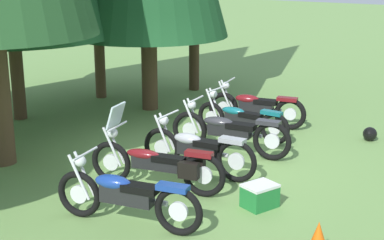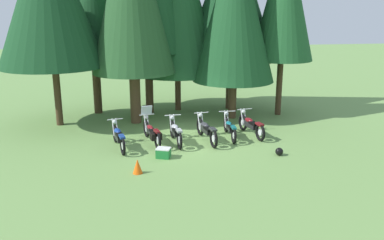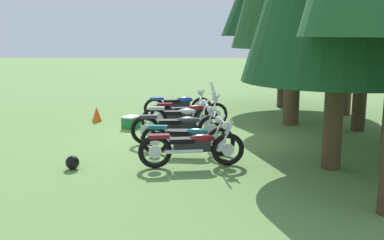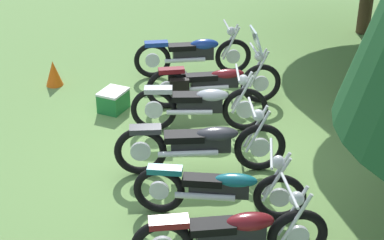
{
  "view_description": "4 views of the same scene",
  "coord_description": "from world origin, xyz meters",
  "px_view_note": "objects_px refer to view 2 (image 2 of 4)",
  "views": [
    {
      "loc": [
        -8.5,
        -5.21,
        3.62
      ],
      "look_at": [
        -0.22,
        0.16,
        0.83
      ],
      "focal_mm": 53.53,
      "sensor_mm": 36.0,
      "label": 1
    },
    {
      "loc": [
        -2.45,
        -15.49,
        5.23
      ],
      "look_at": [
        0.08,
        0.05,
        0.86
      ],
      "focal_mm": 38.29,
      "sensor_mm": 36.0,
      "label": 2
    },
    {
      "loc": [
        11.85,
        0.82,
        2.78
      ],
      "look_at": [
        0.29,
        0.18,
        0.56
      ],
      "focal_mm": 42.42,
      "sensor_mm": 36.0,
      "label": 3
    },
    {
      "loc": [
        8.14,
        0.22,
        4.77
      ],
      "look_at": [
        0.29,
        -0.28,
        0.66
      ],
      "focal_mm": 57.66,
      "sensor_mm": 36.0,
      "label": 4
    }
  ],
  "objects_px": {
    "dropped_helmet": "(279,152)",
    "motorcycle_2": "(176,132)",
    "pine_tree_1": "(92,2)",
    "motorcycle_0": "(119,137)",
    "motorcycle_4": "(230,128)",
    "motorcycle_5": "(251,125)",
    "pine_tree_5": "(235,7)",
    "traffic_cone": "(138,166)",
    "motorcycle_3": "(207,130)",
    "picnic_cooler": "(163,153)",
    "pine_tree_4": "(177,3)",
    "motorcycle_1": "(152,132)"
  },
  "relations": [
    {
      "from": "motorcycle_2",
      "to": "pine_tree_1",
      "type": "distance_m",
      "value": 8.08
    },
    {
      "from": "pine_tree_4",
      "to": "traffic_cone",
      "type": "height_order",
      "value": "pine_tree_4"
    },
    {
      "from": "motorcycle_2",
      "to": "picnic_cooler",
      "type": "distance_m",
      "value": 1.68
    },
    {
      "from": "motorcycle_3",
      "to": "traffic_cone",
      "type": "xyz_separation_m",
      "value": [
        -2.85,
        -2.89,
        -0.22
      ]
    },
    {
      "from": "motorcycle_0",
      "to": "motorcycle_2",
      "type": "distance_m",
      "value": 2.23
    },
    {
      "from": "motorcycle_4",
      "to": "pine_tree_4",
      "type": "xyz_separation_m",
      "value": [
        -1.5,
        5.06,
        4.99
      ]
    },
    {
      "from": "motorcycle_1",
      "to": "motorcycle_4",
      "type": "distance_m",
      "value": 3.22
    },
    {
      "from": "picnic_cooler",
      "to": "pine_tree_1",
      "type": "bearing_deg",
      "value": 110.96
    },
    {
      "from": "motorcycle_1",
      "to": "dropped_helmet",
      "type": "relative_size",
      "value": 8.08
    },
    {
      "from": "pine_tree_1",
      "to": "picnic_cooler",
      "type": "distance_m",
      "value": 9.13
    },
    {
      "from": "motorcycle_3",
      "to": "picnic_cooler",
      "type": "distance_m",
      "value": 2.49
    },
    {
      "from": "motorcycle_4",
      "to": "motorcycle_5",
      "type": "relative_size",
      "value": 0.98
    },
    {
      "from": "motorcycle_0",
      "to": "traffic_cone",
      "type": "distance_m",
      "value": 2.66
    },
    {
      "from": "motorcycle_4",
      "to": "picnic_cooler",
      "type": "xyz_separation_m",
      "value": [
        -2.92,
        -1.89,
        -0.23
      ]
    },
    {
      "from": "pine_tree_5",
      "to": "traffic_cone",
      "type": "relative_size",
      "value": 18.01
    },
    {
      "from": "traffic_cone",
      "to": "pine_tree_4",
      "type": "bearing_deg",
      "value": 73.84
    },
    {
      "from": "dropped_helmet",
      "to": "pine_tree_1",
      "type": "bearing_deg",
      "value": 132.77
    },
    {
      "from": "motorcycle_3",
      "to": "pine_tree_1",
      "type": "distance_m",
      "value": 8.62
    },
    {
      "from": "motorcycle_2",
      "to": "picnic_cooler",
      "type": "xyz_separation_m",
      "value": [
        -0.63,
        -1.53,
        -0.28
      ]
    },
    {
      "from": "picnic_cooler",
      "to": "dropped_helmet",
      "type": "relative_size",
      "value": 2.07
    },
    {
      "from": "motorcycle_1",
      "to": "motorcycle_5",
      "type": "height_order",
      "value": "motorcycle_1"
    },
    {
      "from": "motorcycle_0",
      "to": "pine_tree_4",
      "type": "xyz_separation_m",
      "value": [
        3.01,
        5.66,
        4.95
      ]
    },
    {
      "from": "motorcycle_5",
      "to": "traffic_cone",
      "type": "height_order",
      "value": "motorcycle_5"
    },
    {
      "from": "pine_tree_5",
      "to": "motorcycle_5",
      "type": "bearing_deg",
      "value": -88.66
    },
    {
      "from": "motorcycle_2",
      "to": "pine_tree_1",
      "type": "height_order",
      "value": "pine_tree_1"
    },
    {
      "from": "traffic_cone",
      "to": "pine_tree_1",
      "type": "bearing_deg",
      "value": 101.68
    },
    {
      "from": "motorcycle_2",
      "to": "traffic_cone",
      "type": "distance_m",
      "value": 3.24
    },
    {
      "from": "dropped_helmet",
      "to": "motorcycle_2",
      "type": "bearing_deg",
      "value": 151.04
    },
    {
      "from": "motorcycle_0",
      "to": "pine_tree_5",
      "type": "xyz_separation_m",
      "value": [
        5.39,
        3.65,
        4.77
      ]
    },
    {
      "from": "pine_tree_5",
      "to": "motorcycle_0",
      "type": "bearing_deg",
      "value": -145.92
    },
    {
      "from": "pine_tree_4",
      "to": "dropped_helmet",
      "type": "distance_m",
      "value": 9.48
    },
    {
      "from": "motorcycle_0",
      "to": "pine_tree_4",
      "type": "height_order",
      "value": "pine_tree_4"
    },
    {
      "from": "motorcycle_2",
      "to": "pine_tree_5",
      "type": "height_order",
      "value": "pine_tree_5"
    },
    {
      "from": "pine_tree_5",
      "to": "traffic_cone",
      "type": "xyz_separation_m",
      "value": [
        -4.77,
        -6.23,
        -4.98
      ]
    },
    {
      "from": "motorcycle_1",
      "to": "picnic_cooler",
      "type": "distance_m",
      "value": 1.73
    },
    {
      "from": "traffic_cone",
      "to": "dropped_helmet",
      "type": "bearing_deg",
      "value": 9.37
    },
    {
      "from": "pine_tree_4",
      "to": "dropped_helmet",
      "type": "xyz_separation_m",
      "value": [
        2.76,
        -7.39,
        -5.26
      ]
    },
    {
      "from": "motorcycle_5",
      "to": "picnic_cooler",
      "type": "bearing_deg",
      "value": 107.18
    },
    {
      "from": "motorcycle_3",
      "to": "traffic_cone",
      "type": "height_order",
      "value": "motorcycle_3"
    },
    {
      "from": "motorcycle_5",
      "to": "motorcycle_2",
      "type": "bearing_deg",
      "value": 88.47
    },
    {
      "from": "motorcycle_3",
      "to": "motorcycle_5",
      "type": "bearing_deg",
      "value": -84.94
    },
    {
      "from": "motorcycle_3",
      "to": "dropped_helmet",
      "type": "bearing_deg",
      "value": -139.08
    },
    {
      "from": "motorcycle_4",
      "to": "motorcycle_5",
      "type": "xyz_separation_m",
      "value": [
        0.95,
        0.15,
        0.03
      ]
    },
    {
      "from": "dropped_helmet",
      "to": "motorcycle_3",
      "type": "bearing_deg",
      "value": 138.33
    },
    {
      "from": "motorcycle_0",
      "to": "dropped_helmet",
      "type": "distance_m",
      "value": 6.03
    },
    {
      "from": "pine_tree_5",
      "to": "dropped_helmet",
      "type": "relative_size",
      "value": 29.95
    },
    {
      "from": "motorcycle_0",
      "to": "picnic_cooler",
      "type": "bearing_deg",
      "value": -140.28
    },
    {
      "from": "motorcycle_4",
      "to": "motorcycle_2",
      "type": "bearing_deg",
      "value": 101.42
    },
    {
      "from": "pine_tree_1",
      "to": "picnic_cooler",
      "type": "bearing_deg",
      "value": -69.04
    },
    {
      "from": "motorcycle_0",
      "to": "pine_tree_5",
      "type": "bearing_deg",
      "value": -66.95
    }
  ]
}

